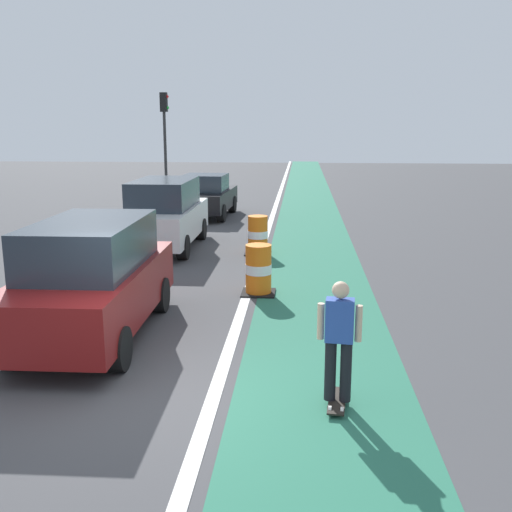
% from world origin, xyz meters
% --- Properties ---
extents(ground_plane, '(100.00, 100.00, 0.00)m').
position_xyz_m(ground_plane, '(0.00, 0.00, 0.00)').
color(ground_plane, '#424244').
extents(bike_lane_strip, '(2.50, 80.00, 0.01)m').
position_xyz_m(bike_lane_strip, '(2.40, 12.00, 0.00)').
color(bike_lane_strip, '#286B51').
rests_on(bike_lane_strip, ground).
extents(lane_divider_stripe, '(0.20, 80.00, 0.01)m').
position_xyz_m(lane_divider_stripe, '(0.90, 12.00, 0.01)').
color(lane_divider_stripe, silver).
rests_on(lane_divider_stripe, ground).
extents(skateboarder_on_lane, '(0.57, 0.82, 1.69)m').
position_xyz_m(skateboarder_on_lane, '(2.56, -0.02, 0.91)').
color(skateboarder_on_lane, black).
rests_on(skateboarder_on_lane, ground).
extents(parked_suv_nearest, '(1.98, 4.63, 2.04)m').
position_xyz_m(parked_suv_nearest, '(-1.50, 2.29, 1.04)').
color(parked_suv_nearest, maroon).
rests_on(parked_suv_nearest, ground).
extents(parked_suv_second, '(1.93, 4.61, 2.04)m').
position_xyz_m(parked_suv_second, '(-1.97, 9.73, 1.04)').
color(parked_suv_second, silver).
rests_on(parked_suv_second, ground).
extents(parked_sedan_third, '(2.07, 4.18, 1.70)m').
position_xyz_m(parked_sedan_third, '(-1.72, 15.88, 0.83)').
color(parked_sedan_third, black).
rests_on(parked_sedan_third, ground).
extents(traffic_barrel_front, '(0.73, 0.73, 1.09)m').
position_xyz_m(traffic_barrel_front, '(1.15, 5.11, 0.53)').
color(traffic_barrel_front, orange).
rests_on(traffic_barrel_front, ground).
extents(traffic_barrel_mid, '(0.73, 0.73, 1.09)m').
position_xyz_m(traffic_barrel_mid, '(0.83, 9.18, 0.53)').
color(traffic_barrel_mid, orange).
rests_on(traffic_barrel_mid, ground).
extents(traffic_light_corner, '(0.41, 0.32, 5.10)m').
position_xyz_m(traffic_light_corner, '(-4.59, 21.43, 3.50)').
color(traffic_light_corner, '#2D2D2D').
rests_on(traffic_light_corner, ground).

